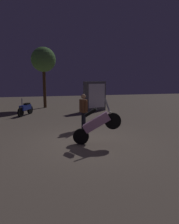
% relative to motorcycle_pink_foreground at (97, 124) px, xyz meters
% --- Properties ---
extents(ground_plane, '(40.00, 40.00, 0.00)m').
position_rel_motorcycle_pink_foreground_xyz_m(ground_plane, '(-0.29, 0.31, -0.74)').
color(ground_plane, '#756656').
extents(motorcycle_pink_foreground, '(1.59, 0.69, 1.63)m').
position_rel_motorcycle_pink_foreground_xyz_m(motorcycle_pink_foreground, '(0.00, 0.00, 0.00)').
color(motorcycle_pink_foreground, black).
rests_on(motorcycle_pink_foreground, ground_plane).
extents(motorcycle_blue_parked_left, '(0.85, 1.52, 1.11)m').
position_rel_motorcycle_pink_foreground_xyz_m(motorcycle_blue_parked_left, '(-2.73, 6.56, -0.31)').
color(motorcycle_blue_parked_left, black).
rests_on(motorcycle_blue_parked_left, ground_plane).
extents(person_rider_beside, '(0.33, 0.66, 1.60)m').
position_rel_motorcycle_pink_foreground_xyz_m(person_rider_beside, '(0.05, 2.27, 0.21)').
color(person_rider_beside, black).
rests_on(person_rider_beside, ground_plane).
extents(tree_center_bg, '(1.89, 1.89, 4.69)m').
position_rel_motorcycle_pink_foreground_xyz_m(tree_center_bg, '(-1.42, 9.82, 2.94)').
color(tree_center_bg, '#4C331E').
rests_on(tree_center_bg, ground_plane).
extents(kiosk_billboard, '(1.68, 0.97, 2.10)m').
position_rel_motorcycle_pink_foreground_xyz_m(kiosk_billboard, '(1.99, 7.26, 0.31)').
color(kiosk_billboard, '#595960').
rests_on(kiosk_billboard, ground_plane).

